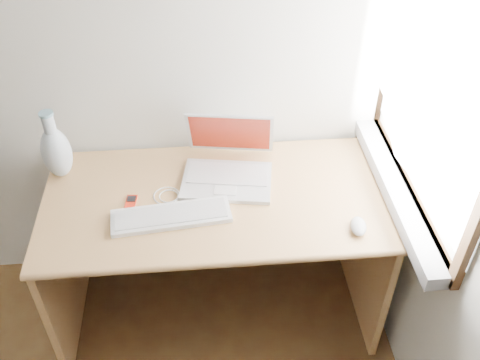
{
  "coord_description": "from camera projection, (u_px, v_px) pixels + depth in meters",
  "views": [
    {
      "loc": [
        0.93,
        -0.24,
        2.2
      ],
      "look_at": [
        1.07,
        1.35,
        0.84
      ],
      "focal_mm": 40.0,
      "sensor_mm": 36.0,
      "label": 1
    }
  ],
  "objects": [
    {
      "name": "cable_coil",
      "position": [
        167.0,
        196.0,
        2.17
      ],
      "size": [
        0.12,
        0.12,
        0.01
      ],
      "primitive_type": "torus",
      "rotation": [
        0.0,
        0.0,
        0.11
      ],
      "color": "white",
      "rests_on": "desk"
    },
    {
      "name": "mouse",
      "position": [
        358.0,
        226.0,
        2.02
      ],
      "size": [
        0.08,
        0.11,
        0.04
      ],
      "primitive_type": "ellipsoid",
      "rotation": [
        0.0,
        0.0,
        -0.18
      ],
      "color": "silver",
      "rests_on": "desk"
    },
    {
      "name": "remote",
      "position": [
        128.0,
        214.0,
        2.09
      ],
      "size": [
        0.06,
        0.09,
        0.01
      ],
      "primitive_type": "cube",
      "rotation": [
        0.0,
        0.0,
        -0.27
      ],
      "color": "white",
      "rests_on": "desk"
    },
    {
      "name": "window",
      "position": [
        430.0,
        81.0,
        1.82
      ],
      "size": [
        0.11,
        0.99,
        1.1
      ],
      "color": "white",
      "rests_on": "right_wall"
    },
    {
      "name": "external_keyboard",
      "position": [
        171.0,
        216.0,
        2.07
      ],
      "size": [
        0.47,
        0.19,
        0.02
      ],
      "rotation": [
        0.0,
        0.0,
        0.1
      ],
      "color": "white",
      "rests_on": "desk"
    },
    {
      "name": "laptop",
      "position": [
        226.0,
        165.0,
        2.24
      ],
      "size": [
        0.41,
        0.36,
        0.25
      ],
      "rotation": [
        0.0,
        0.0,
        -0.16
      ],
      "color": "silver",
      "rests_on": "desk"
    },
    {
      "name": "vase",
      "position": [
        56.0,
        151.0,
        2.2
      ],
      "size": [
        0.12,
        0.12,
        0.31
      ],
      "color": "silver",
      "rests_on": "desk"
    },
    {
      "name": "desk",
      "position": [
        215.0,
        219.0,
        2.38
      ],
      "size": [
        1.4,
        0.7,
        0.74
      ],
      "color": "tan",
      "rests_on": "floor"
    },
    {
      "name": "ipod",
      "position": [
        131.0,
        203.0,
        2.14
      ],
      "size": [
        0.05,
        0.1,
        0.01
      ],
      "rotation": [
        0.0,
        0.0,
        -0.1
      ],
      "color": "#B21D0C",
      "rests_on": "desk"
    }
  ]
}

